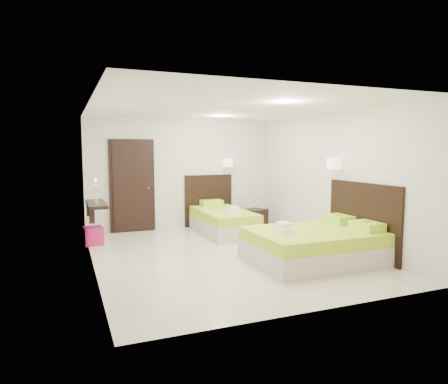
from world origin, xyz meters
name	(u,v)px	position (x,y,z in m)	size (l,w,h in m)	color
floor	(225,254)	(0.00, 0.00, 0.00)	(5.50, 5.50, 0.00)	beige
bed_single	(222,219)	(0.66, 1.82, 0.30)	(1.21, 2.02, 1.67)	beige
bed_double	(318,243)	(1.29, -0.98, 0.31)	(2.09, 1.78, 1.73)	beige
nightstand	(255,218)	(1.66, 2.14, 0.22)	(0.49, 0.44, 0.44)	black
ottoman	(93,236)	(-2.15, 1.69, 0.18)	(0.36, 0.36, 0.36)	#A21551
door	(132,186)	(-1.20, 2.70, 1.05)	(1.02, 0.15, 2.14)	black
console_shelf	(96,204)	(-2.08, 1.60, 0.82)	(0.35, 1.20, 0.78)	black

